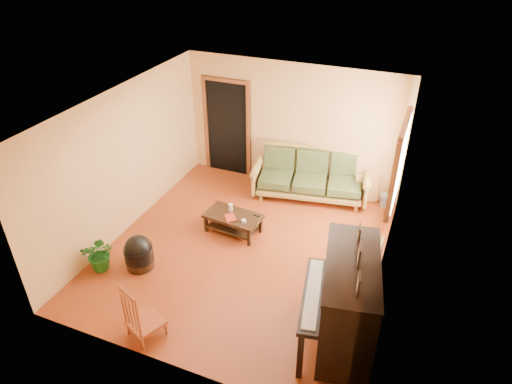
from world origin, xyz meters
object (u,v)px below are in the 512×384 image
at_px(armchair, 357,261).
at_px(potted_plant, 100,254).
at_px(piano, 347,304).
at_px(ceramic_crock, 385,200).
at_px(sofa, 311,176).
at_px(footstool, 139,256).
at_px(red_chair, 144,310).
at_px(coffee_table, 233,223).

relative_size(armchair, potted_plant, 1.27).
relative_size(piano, ceramic_crock, 6.17).
xyz_separation_m(piano, potted_plant, (-3.98, -0.00, -0.39)).
bearing_deg(sofa, armchair, -67.14).
xyz_separation_m(footstool, ceramic_crock, (3.44, 3.36, -0.10)).
distance_m(sofa, red_chair, 4.42).
bearing_deg(piano, coffee_table, 133.84).
bearing_deg(potted_plant, sofa, 53.54).
relative_size(armchair, ceramic_crock, 2.96).
relative_size(coffee_table, ceramic_crock, 3.96).
distance_m(sofa, piano, 3.70).
distance_m(red_chair, potted_plant, 1.71).
bearing_deg(coffee_table, ceramic_crock, 38.28).
height_order(red_chair, potted_plant, red_chair).
relative_size(red_chair, potted_plant, 1.54).
relative_size(coffee_table, armchair, 1.34).
bearing_deg(footstool, potted_plant, -153.90).
bearing_deg(piano, ceramic_crock, 79.09).
height_order(armchair, red_chair, red_chair).
xyz_separation_m(coffee_table, ceramic_crock, (2.42, 1.91, -0.06)).
xyz_separation_m(sofa, red_chair, (-1.06, -4.29, -0.03)).
bearing_deg(ceramic_crock, red_chair, -119.30).
distance_m(coffee_table, potted_plant, 2.33).
relative_size(sofa, potted_plant, 3.85).
distance_m(sofa, ceramic_crock, 1.54).
relative_size(sofa, ceramic_crock, 9.00).
relative_size(sofa, armchair, 3.04).
height_order(armchair, potted_plant, armchair).
bearing_deg(ceramic_crock, coffee_table, -141.72).
bearing_deg(ceramic_crock, footstool, -135.68).
height_order(sofa, red_chair, sofa).
height_order(piano, footstool, piano).
height_order(coffee_table, ceramic_crock, coffee_table).
xyz_separation_m(armchair, piano, (0.09, -1.27, 0.32)).
relative_size(armchair, footstool, 1.61).
xyz_separation_m(piano, footstool, (-3.43, 0.26, -0.47)).
bearing_deg(sofa, red_chair, -113.94).
bearing_deg(piano, sofa, 102.67).
bearing_deg(sofa, potted_plant, -136.54).
relative_size(footstool, red_chair, 0.51).
bearing_deg(footstool, ceramic_crock, 44.32).
bearing_deg(potted_plant, footstool, 26.10).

